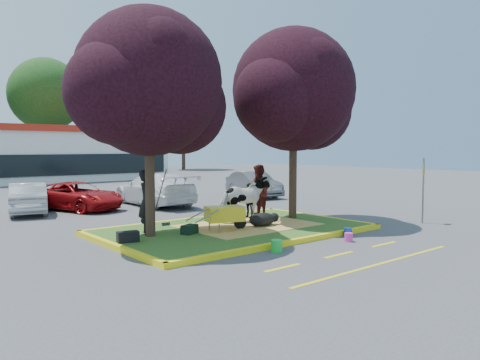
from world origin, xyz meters
TOP-DOWN VIEW (x-y plane):
  - ground at (0.00, 0.00)m, footprint 90.00×90.00m
  - median_island at (0.00, 0.00)m, footprint 8.00×5.00m
  - curb_near at (0.00, -2.58)m, footprint 8.30×0.16m
  - curb_far at (0.00, 2.58)m, footprint 8.30×0.16m
  - curb_left at (-4.08, 0.00)m, footprint 0.16×5.30m
  - curb_right at (4.08, 0.00)m, footprint 0.16×5.30m
  - straw_bedding at (0.60, 0.00)m, footprint 4.20×3.00m
  - tree_purple_left at (-2.78, 0.38)m, footprint 5.06×4.20m
  - tree_purple_right at (2.92, 0.18)m, footprint 5.30×4.40m
  - fire_lane_stripe_a at (-2.00, -4.20)m, footprint 1.10×0.12m
  - fire_lane_stripe_b at (0.00, -4.20)m, footprint 1.10×0.12m
  - fire_lane_stripe_c at (2.00, -4.20)m, footprint 1.10×0.12m
  - fire_lane_long at (0.00, -5.40)m, footprint 6.00×0.10m
  - retail_building at (2.00, 27.98)m, footprint 20.40×8.40m
  - cow at (0.93, 0.54)m, footprint 1.93×0.98m
  - calf at (0.82, -0.44)m, footprint 1.04×0.62m
  - handler at (-2.71, 0.79)m, footprint 0.66×0.81m
  - visitor_a at (2.18, 1.23)m, footprint 0.89×1.05m
  - visitor_b at (1.66, 1.18)m, footprint 0.51×0.80m
  - wheelbarrow at (-0.66, -0.36)m, footprint 2.02×0.97m
  - gear_bag_dark at (-3.70, 0.02)m, footprint 0.63×0.43m
  - gear_bag_green at (-1.74, -0.03)m, footprint 0.59×0.48m
  - sign_post at (6.29, -2.97)m, footprint 0.32×0.13m
  - bucket_green at (-0.99, -2.96)m, footprint 0.33×0.33m
  - bucket_pink at (1.56, -3.32)m, footprint 0.24×0.24m
  - bucket_blue at (2.21, -2.80)m, footprint 0.27×0.27m
  - car_silver at (-3.87, 8.65)m, footprint 2.32×4.10m
  - car_red at (-1.92, 8.49)m, footprint 3.48×4.80m
  - car_white at (1.50, 7.78)m, footprint 2.33×5.33m
  - car_grey at (7.61, 7.69)m, footprint 2.37×4.43m

SIDE VIEW (x-z plane):
  - ground at x=0.00m, z-range 0.00..0.00m
  - fire_lane_stripe_a at x=-2.00m, z-range 0.00..0.01m
  - fire_lane_stripe_b at x=0.00m, z-range 0.00..0.01m
  - fire_lane_stripe_c at x=2.00m, z-range 0.00..0.01m
  - fire_lane_long at x=0.00m, z-range 0.00..0.01m
  - median_island at x=0.00m, z-range 0.00..0.15m
  - curb_near at x=0.00m, z-range 0.00..0.15m
  - curb_far at x=0.00m, z-range 0.00..0.15m
  - curb_left at x=-4.08m, z-range 0.00..0.15m
  - curb_right at x=4.08m, z-range 0.00..0.15m
  - bucket_pink at x=1.56m, z-range 0.00..0.26m
  - bucket_blue at x=2.21m, z-range 0.00..0.26m
  - straw_bedding at x=0.60m, z-range 0.15..0.16m
  - bucket_green at x=-0.99m, z-range 0.00..0.32m
  - gear_bag_green at x=-1.74m, z-range 0.15..0.42m
  - gear_bag_dark at x=-3.70m, z-range 0.15..0.44m
  - calf at x=0.82m, z-range 0.15..0.59m
  - car_red at x=-1.92m, z-range 0.00..1.21m
  - car_silver at x=-3.87m, z-range 0.00..1.28m
  - wheelbarrow at x=-0.66m, z-range 0.29..1.06m
  - car_grey at x=7.61m, z-range 0.00..1.39m
  - car_white at x=1.50m, z-range 0.00..1.52m
  - visitor_b at x=1.66m, z-range 0.15..1.43m
  - cow at x=0.93m, z-range 0.15..1.73m
  - handler at x=-2.71m, z-range 0.15..2.06m
  - visitor_a at x=2.18m, z-range 0.15..2.08m
  - sign_post at x=6.29m, z-range 0.26..2.59m
  - retail_building at x=2.00m, z-range 0.05..4.45m
  - tree_purple_left at x=-2.78m, z-range 1.10..7.61m
  - tree_purple_right at x=2.92m, z-range 1.15..7.97m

